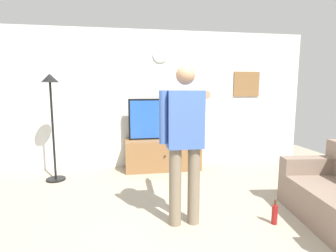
{
  "coord_description": "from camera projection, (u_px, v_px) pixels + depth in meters",
  "views": [
    {
      "loc": [
        -0.53,
        -2.34,
        1.55
      ],
      "look_at": [
        0.06,
        1.2,
        1.05
      ],
      "focal_mm": 28.06,
      "sensor_mm": 36.0,
      "label": 1
    }
  ],
  "objects": [
    {
      "name": "tv_stand",
      "position": [
        163.0,
        154.0,
        5.12
      ],
      "size": [
        1.44,
        0.57,
        0.59
      ],
      "color": "olive",
      "rests_on": "ground_plane"
    },
    {
      "name": "framed_picture",
      "position": [
        246.0,
        84.0,
        5.52
      ],
      "size": [
        0.57,
        0.04,
        0.51
      ],
      "primitive_type": "cube",
      "color": "olive"
    },
    {
      "name": "wall_clock",
      "position": [
        160.0,
        55.0,
        5.14
      ],
      "size": [
        0.29,
        0.03,
        0.29
      ],
      "primitive_type": "cylinder",
      "rotation": [
        1.57,
        0.0,
        0.0
      ],
      "color": "white"
    },
    {
      "name": "floor_lamp",
      "position": [
        51.0,
        105.0,
        4.35
      ],
      "size": [
        0.32,
        0.32,
        1.81
      ],
      "color": "black",
      "rests_on": "ground_plane"
    },
    {
      "name": "back_wall",
      "position": [
        151.0,
        99.0,
        5.29
      ],
      "size": [
        6.4,
        0.1,
        2.7
      ],
      "primitive_type": "cube",
      "color": "silver",
      "rests_on": "ground_plane"
    },
    {
      "name": "person_standing_nearer_lamp",
      "position": [
        185.0,
        137.0,
        2.94
      ],
      "size": [
        0.58,
        0.78,
        1.81
      ],
      "color": "#7A6B56",
      "rests_on": "ground_plane"
    },
    {
      "name": "beverage_bottle",
      "position": [
        275.0,
        214.0,
        3.04
      ],
      "size": [
        0.07,
        0.07,
        0.3
      ],
      "color": "maroon",
      "rests_on": "ground_plane"
    },
    {
      "name": "television",
      "position": [
        162.0,
        119.0,
        5.07
      ],
      "size": [
        1.29,
        0.07,
        0.78
      ],
      "color": "black",
      "rests_on": "tv_stand"
    },
    {
      "name": "ground_plane",
      "position": [
        182.0,
        248.0,
        2.59
      ],
      "size": [
        8.4,
        8.4,
        0.0
      ],
      "primitive_type": "plane",
      "color": "#9E937F"
    }
  ]
}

